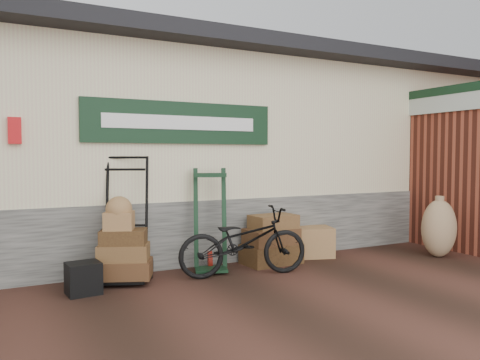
% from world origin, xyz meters
% --- Properties ---
extents(ground, '(80.00, 80.00, 0.00)m').
position_xyz_m(ground, '(0.00, 0.00, 0.00)').
color(ground, black).
rests_on(ground, ground).
extents(station_building, '(14.40, 4.10, 3.20)m').
position_xyz_m(station_building, '(-0.01, 2.74, 1.61)').
color(station_building, '#4C4C47').
rests_on(station_building, ground).
extents(brick_outbuilding, '(1.71, 4.51, 2.62)m').
position_xyz_m(brick_outbuilding, '(4.70, 1.19, 1.30)').
color(brick_outbuilding, maroon).
rests_on(brick_outbuilding, ground).
extents(porter_trolley, '(0.93, 0.83, 1.54)m').
position_xyz_m(porter_trolley, '(-1.11, 0.75, 0.77)').
color(porter_trolley, black).
rests_on(porter_trolley, ground).
extents(green_barrow, '(0.59, 0.55, 1.35)m').
position_xyz_m(green_barrow, '(-0.01, 0.71, 0.67)').
color(green_barrow, black).
rests_on(green_barrow, ground).
extents(suitcase_stack, '(0.82, 0.55, 0.70)m').
position_xyz_m(suitcase_stack, '(0.91, 0.68, 0.35)').
color(suitcase_stack, '#3E2513').
rests_on(suitcase_stack, ground).
extents(wicker_hamper, '(0.78, 0.63, 0.45)m').
position_xyz_m(wicker_hamper, '(1.65, 0.82, 0.22)').
color(wicker_hamper, brown).
rests_on(wicker_hamper, ground).
extents(black_trunk, '(0.38, 0.33, 0.35)m').
position_xyz_m(black_trunk, '(-1.67, 0.37, 0.17)').
color(black_trunk, black).
rests_on(black_trunk, ground).
extents(bicycle, '(0.88, 1.74, 0.96)m').
position_xyz_m(bicycle, '(0.25, 0.26, 0.48)').
color(bicycle, black).
rests_on(bicycle, ground).
extents(burlap_sack_left, '(0.59, 0.52, 0.86)m').
position_xyz_m(burlap_sack_left, '(3.37, -0.09, 0.43)').
color(burlap_sack_left, '#8E694C').
rests_on(burlap_sack_left, ground).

